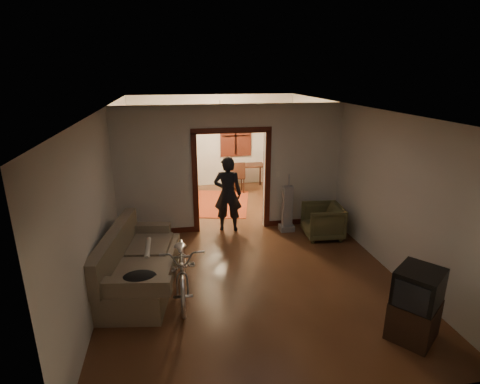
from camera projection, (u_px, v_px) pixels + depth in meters
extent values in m
cube|color=#3E2213|center=(237.00, 241.00, 7.98)|extent=(5.00, 8.50, 0.01)
cube|color=white|center=(237.00, 107.00, 7.11)|extent=(5.00, 8.50, 0.01)
cube|color=beige|center=(213.00, 141.00, 11.52)|extent=(5.00, 0.02, 2.80)
cube|color=beige|center=(108.00, 185.00, 7.11)|extent=(0.02, 8.50, 2.80)
cube|color=beige|center=(352.00, 172.00, 7.98)|extent=(0.02, 8.50, 2.80)
cube|color=beige|center=(231.00, 169.00, 8.25)|extent=(5.00, 0.14, 2.80)
cube|color=#3E160E|center=(231.00, 182.00, 8.34)|extent=(1.74, 0.20, 2.32)
cube|color=black|center=(236.00, 136.00, 11.56)|extent=(0.98, 0.06, 1.28)
sphere|color=#FFE0A5|center=(220.00, 116.00, 9.59)|extent=(0.24, 0.24, 0.24)
cube|color=silver|center=(278.00, 174.00, 8.40)|extent=(0.08, 0.01, 0.12)
cube|color=brown|center=(141.00, 258.00, 6.19)|extent=(1.32, 2.33, 1.01)
cylinder|color=beige|center=(148.00, 248.00, 6.48)|extent=(0.09, 0.76, 0.09)
ellipsoid|color=black|center=(139.00, 277.00, 5.29)|extent=(0.49, 0.36, 0.14)
imported|color=silver|center=(183.00, 265.00, 6.00)|extent=(0.68, 1.88, 0.98)
imported|color=#4A4829|center=(323.00, 221.00, 8.08)|extent=(0.87, 0.85, 0.73)
cube|color=black|center=(413.00, 319.00, 5.04)|extent=(0.81, 0.80, 0.55)
cube|color=black|center=(419.00, 288.00, 4.89)|extent=(0.79, 0.78, 0.51)
cube|color=gray|center=(287.00, 209.00, 8.36)|extent=(0.37, 0.32, 1.05)
imported|color=black|center=(228.00, 194.00, 8.31)|extent=(0.70, 0.54, 1.71)
cube|color=maroon|center=(217.00, 203.00, 10.25)|extent=(2.13, 2.52, 0.02)
cube|color=#29341F|center=(168.00, 165.00, 11.07)|extent=(0.80, 0.46, 1.59)
sphere|color=#1E5972|center=(166.00, 127.00, 10.72)|extent=(0.29, 0.29, 0.29)
cube|color=#331A11|center=(248.00, 176.00, 11.54)|extent=(1.00, 0.59, 0.72)
cube|color=#331A11|center=(237.00, 177.00, 11.07)|extent=(0.47, 0.47, 0.95)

